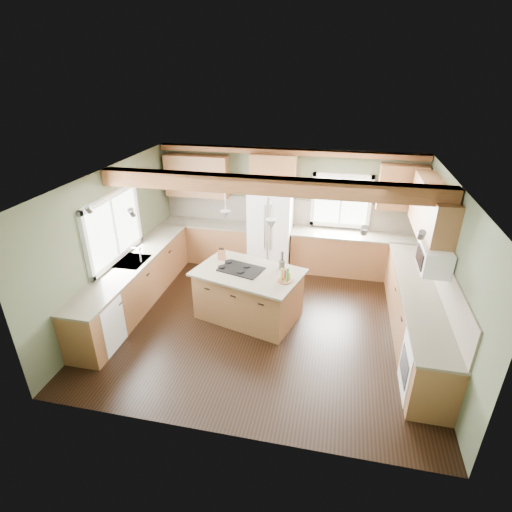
# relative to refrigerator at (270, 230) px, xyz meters

# --- Properties ---
(floor) EXTENTS (5.60, 5.60, 0.00)m
(floor) POSITION_rel_refrigerator_xyz_m (0.30, -2.12, -0.90)
(floor) COLOR black
(floor) RESTS_ON ground
(ceiling) EXTENTS (5.60, 5.60, 0.00)m
(ceiling) POSITION_rel_refrigerator_xyz_m (0.30, -2.12, 1.70)
(ceiling) COLOR silver
(ceiling) RESTS_ON wall_back
(wall_back) EXTENTS (5.60, 0.00, 5.60)m
(wall_back) POSITION_rel_refrigerator_xyz_m (0.30, 0.38, 0.40)
(wall_back) COLOR #4B543C
(wall_back) RESTS_ON ground
(wall_left) EXTENTS (0.00, 5.00, 5.00)m
(wall_left) POSITION_rel_refrigerator_xyz_m (-2.50, -2.12, 0.40)
(wall_left) COLOR #4B543C
(wall_left) RESTS_ON ground
(wall_right) EXTENTS (0.00, 5.00, 5.00)m
(wall_right) POSITION_rel_refrigerator_xyz_m (3.10, -2.12, 0.40)
(wall_right) COLOR #4B543C
(wall_right) RESTS_ON ground
(ceiling_beam) EXTENTS (5.55, 0.26, 0.26)m
(ceiling_beam) POSITION_rel_refrigerator_xyz_m (0.30, -2.02, 1.57)
(ceiling_beam) COLOR #542A18
(ceiling_beam) RESTS_ON ceiling
(soffit_trim) EXTENTS (5.55, 0.20, 0.10)m
(soffit_trim) POSITION_rel_refrigerator_xyz_m (0.30, 0.28, 1.64)
(soffit_trim) COLOR #542A18
(soffit_trim) RESTS_ON ceiling
(backsplash_back) EXTENTS (5.58, 0.03, 0.58)m
(backsplash_back) POSITION_rel_refrigerator_xyz_m (0.30, 0.36, 0.31)
(backsplash_back) COLOR brown
(backsplash_back) RESTS_ON wall_back
(backsplash_right) EXTENTS (0.03, 3.70, 0.58)m
(backsplash_right) POSITION_rel_refrigerator_xyz_m (3.08, -2.07, 0.31)
(backsplash_right) COLOR brown
(backsplash_right) RESTS_ON wall_right
(base_cab_back_left) EXTENTS (2.02, 0.60, 0.88)m
(base_cab_back_left) POSITION_rel_refrigerator_xyz_m (-1.49, 0.08, -0.46)
(base_cab_back_left) COLOR brown
(base_cab_back_left) RESTS_ON floor
(counter_back_left) EXTENTS (2.06, 0.64, 0.04)m
(counter_back_left) POSITION_rel_refrigerator_xyz_m (-1.49, 0.08, 0.00)
(counter_back_left) COLOR #4E4839
(counter_back_left) RESTS_ON base_cab_back_left
(base_cab_back_right) EXTENTS (2.62, 0.60, 0.88)m
(base_cab_back_right) POSITION_rel_refrigerator_xyz_m (1.79, 0.08, -0.46)
(base_cab_back_right) COLOR brown
(base_cab_back_right) RESTS_ON floor
(counter_back_right) EXTENTS (2.66, 0.64, 0.04)m
(counter_back_right) POSITION_rel_refrigerator_xyz_m (1.79, 0.08, 0.00)
(counter_back_right) COLOR #4E4839
(counter_back_right) RESTS_ON base_cab_back_right
(base_cab_left) EXTENTS (0.60, 3.70, 0.88)m
(base_cab_left) POSITION_rel_refrigerator_xyz_m (-2.20, -2.07, -0.46)
(base_cab_left) COLOR brown
(base_cab_left) RESTS_ON floor
(counter_left) EXTENTS (0.64, 3.74, 0.04)m
(counter_left) POSITION_rel_refrigerator_xyz_m (-2.20, -2.07, 0.00)
(counter_left) COLOR #4E4839
(counter_left) RESTS_ON base_cab_left
(base_cab_right) EXTENTS (0.60, 3.70, 0.88)m
(base_cab_right) POSITION_rel_refrigerator_xyz_m (2.80, -2.07, -0.46)
(base_cab_right) COLOR brown
(base_cab_right) RESTS_ON floor
(counter_right) EXTENTS (0.64, 3.74, 0.04)m
(counter_right) POSITION_rel_refrigerator_xyz_m (2.80, -2.07, 0.00)
(counter_right) COLOR #4E4839
(counter_right) RESTS_ON base_cab_right
(upper_cab_back_left) EXTENTS (1.40, 0.35, 0.90)m
(upper_cab_back_left) POSITION_rel_refrigerator_xyz_m (-1.69, 0.21, 1.05)
(upper_cab_back_left) COLOR brown
(upper_cab_back_left) RESTS_ON wall_back
(upper_cab_over_fridge) EXTENTS (0.96, 0.35, 0.70)m
(upper_cab_over_fridge) POSITION_rel_refrigerator_xyz_m (-0.00, 0.21, 1.25)
(upper_cab_over_fridge) COLOR brown
(upper_cab_over_fridge) RESTS_ON wall_back
(upper_cab_right) EXTENTS (0.35, 2.20, 0.90)m
(upper_cab_right) POSITION_rel_refrigerator_xyz_m (2.92, -1.22, 1.05)
(upper_cab_right) COLOR brown
(upper_cab_right) RESTS_ON wall_right
(upper_cab_back_corner) EXTENTS (0.90, 0.35, 0.90)m
(upper_cab_back_corner) POSITION_rel_refrigerator_xyz_m (2.60, 0.21, 1.05)
(upper_cab_back_corner) COLOR brown
(upper_cab_back_corner) RESTS_ON wall_back
(window_left) EXTENTS (0.04, 1.60, 1.05)m
(window_left) POSITION_rel_refrigerator_xyz_m (-2.48, -2.07, 0.65)
(window_left) COLOR white
(window_left) RESTS_ON wall_left
(window_back) EXTENTS (1.10, 0.04, 1.00)m
(window_back) POSITION_rel_refrigerator_xyz_m (1.45, 0.36, 0.65)
(window_back) COLOR white
(window_back) RESTS_ON wall_back
(sink) EXTENTS (0.50, 0.65, 0.03)m
(sink) POSITION_rel_refrigerator_xyz_m (-2.20, -2.07, 0.01)
(sink) COLOR #262628
(sink) RESTS_ON counter_left
(faucet) EXTENTS (0.02, 0.02, 0.28)m
(faucet) POSITION_rel_refrigerator_xyz_m (-2.02, -2.07, 0.15)
(faucet) COLOR #B2B2B7
(faucet) RESTS_ON sink
(dishwasher) EXTENTS (0.60, 0.60, 0.84)m
(dishwasher) POSITION_rel_refrigerator_xyz_m (-2.19, -3.37, -0.47)
(dishwasher) COLOR white
(dishwasher) RESTS_ON floor
(oven) EXTENTS (0.60, 0.72, 0.84)m
(oven) POSITION_rel_refrigerator_xyz_m (2.79, -3.37, -0.47)
(oven) COLOR white
(oven) RESTS_ON floor
(microwave) EXTENTS (0.40, 0.70, 0.38)m
(microwave) POSITION_rel_refrigerator_xyz_m (2.88, -2.17, 0.65)
(microwave) COLOR white
(microwave) RESTS_ON wall_right
(pendant_left) EXTENTS (0.18, 0.18, 0.16)m
(pendant_left) POSITION_rel_refrigerator_xyz_m (-0.44, -1.91, 0.98)
(pendant_left) COLOR #B2B2B7
(pendant_left) RESTS_ON ceiling
(pendant_right) EXTENTS (0.18, 0.18, 0.16)m
(pendant_right) POSITION_rel_refrigerator_xyz_m (0.38, -2.13, 0.98)
(pendant_right) COLOR #B2B2B7
(pendant_right) RESTS_ON ceiling
(refrigerator) EXTENTS (0.90, 0.74, 1.80)m
(refrigerator) POSITION_rel_refrigerator_xyz_m (0.00, 0.00, 0.00)
(refrigerator) COLOR white
(refrigerator) RESTS_ON floor
(island) EXTENTS (1.92, 1.46, 0.88)m
(island) POSITION_rel_refrigerator_xyz_m (-0.03, -2.02, -0.46)
(island) COLOR brown
(island) RESTS_ON floor
(island_top) EXTENTS (2.05, 1.60, 0.04)m
(island_top) POSITION_rel_refrigerator_xyz_m (-0.03, -2.02, 0.00)
(island_top) COLOR #4E4839
(island_top) RESTS_ON island
(cooktop) EXTENTS (0.84, 0.67, 0.02)m
(cooktop) POSITION_rel_refrigerator_xyz_m (-0.17, -1.98, 0.03)
(cooktop) COLOR black
(cooktop) RESTS_ON island_top
(knife_block) EXTENTS (0.13, 0.11, 0.19)m
(knife_block) POSITION_rel_refrigerator_xyz_m (-0.61, -1.66, 0.11)
(knife_block) COLOR brown
(knife_block) RESTS_ON island_top
(utensil_crock) EXTENTS (0.14, 0.14, 0.14)m
(utensil_crock) POSITION_rel_refrigerator_xyz_m (0.52, -1.78, 0.09)
(utensil_crock) COLOR #3A332E
(utensil_crock) RESTS_ON island_top
(bottle_tray) EXTENTS (0.35, 0.35, 0.24)m
(bottle_tray) POSITION_rel_refrigerator_xyz_m (0.64, -2.22, 0.14)
(bottle_tray) COLOR brown
(bottle_tray) RESTS_ON island_top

